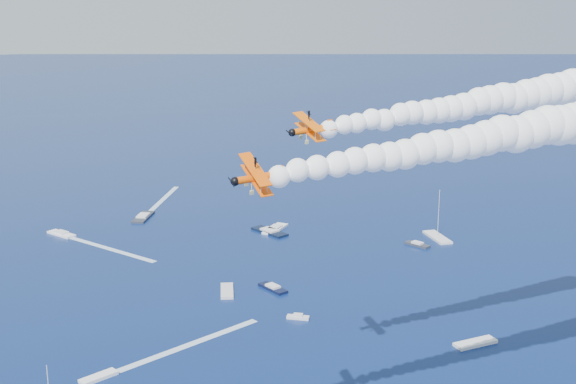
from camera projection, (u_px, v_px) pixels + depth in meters
name	position (u px, v px, depth m)	size (l,w,h in m)	color
biplane_lead	(312.00, 130.00, 119.29)	(7.58, 8.50, 5.12)	#FB6205
biplane_trail	(258.00, 177.00, 95.19)	(7.09, 7.95, 4.79)	#F75605
smoke_trail_lead	(478.00, 103.00, 130.91)	(64.00, 10.06, 11.72)	white
smoke_trail_trail	(471.00, 141.00, 106.18)	(64.05, 8.78, 11.72)	white
spectator_boats	(200.00, 284.00, 204.83)	(199.03, 171.07, 0.70)	#2B2E39
boat_wakes	(255.00, 269.00, 217.06)	(128.72, 195.72, 0.04)	white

